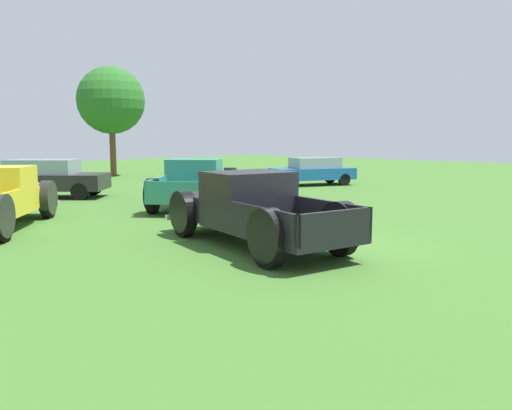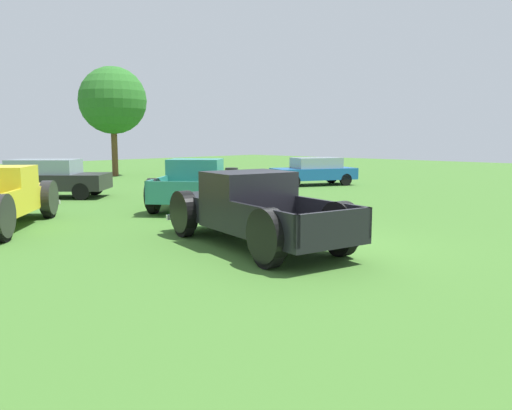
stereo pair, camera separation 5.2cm
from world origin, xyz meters
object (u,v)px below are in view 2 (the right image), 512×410
sedan_distant_a (48,178)px  trash_can (232,178)px  pickup_truck_foreground (247,209)px  oak_tree_east (113,101)px  sedan_distant_b (314,171)px  pickup_truck_behind_left (196,183)px

sedan_distant_a → trash_can: sedan_distant_a is taller
pickup_truck_foreground → oak_tree_east: bearing=66.3°
sedan_distant_b → oak_tree_east: bearing=106.0°
pickup_truck_foreground → sedan_distant_a: size_ratio=1.23×
pickup_truck_foreground → sedan_distant_b: bearing=30.7°
trash_can → pickup_truck_foreground: bearing=-132.4°
pickup_truck_foreground → trash_can: (8.24, 9.03, -0.29)m
sedan_distant_b → trash_can: bearing=154.4°
pickup_truck_behind_left → sedan_distant_a: 6.44m
sedan_distant_a → oak_tree_east: bearing=45.3°
trash_can → oak_tree_east: (0.33, 10.46, 4.01)m
trash_can → pickup_truck_behind_left: bearing=-146.1°
pickup_truck_foreground → oak_tree_east: size_ratio=0.86×
pickup_truck_foreground → oak_tree_east: 21.62m
sedan_distant_a → trash_can: size_ratio=4.74×
pickup_truck_behind_left → trash_can: bearing=33.9°
sedan_distant_a → sedan_distant_b: size_ratio=1.04×
pickup_truck_behind_left → trash_can: pickup_truck_behind_left is taller
oak_tree_east → pickup_truck_behind_left: bearing=-110.7°
pickup_truck_foreground → oak_tree_east: oak_tree_east is taller
pickup_truck_foreground → trash_can: bearing=47.6°
pickup_truck_behind_left → trash_can: (4.87, 3.27, -0.29)m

